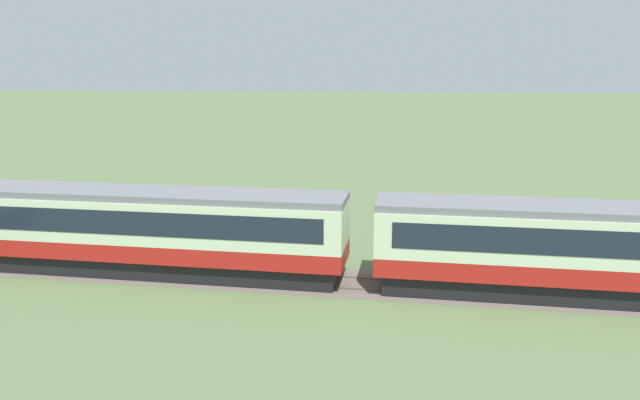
{
  "coord_description": "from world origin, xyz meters",
  "views": [
    {
      "loc": [
        -14.77,
        -24.49,
        9.1
      ],
      "look_at": [
        -19.39,
        3.37,
        2.91
      ],
      "focal_mm": 32.0,
      "sensor_mm": 36.0,
      "label": 1
    }
  ],
  "objects": [
    {
      "name": "passenger_train",
      "position": [
        -26.59,
        -0.49,
        2.18
      ],
      "size": [
        98.2,
        3.16,
        3.93
      ],
      "color": "#AD1E19",
      "rests_on": "ground_plane"
    },
    {
      "name": "railway_track",
      "position": [
        -22.65,
        -0.49,
        0.01
      ],
      "size": [
        167.45,
        3.6,
        0.04
      ],
      "color": "#665B51",
      "rests_on": "ground_plane"
    }
  ]
}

